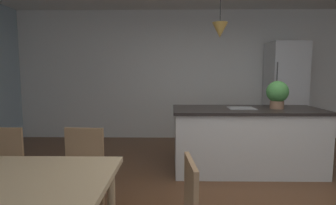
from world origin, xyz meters
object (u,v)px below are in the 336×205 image
chair_far_right (80,172)px  refrigerator (285,93)px  potted_plant_on_island (277,93)px  kitchen_island (246,139)px

chair_far_right → refrigerator: refrigerator is taller
refrigerator → potted_plant_on_island: size_ratio=5.14×
chair_far_right → potted_plant_on_island: bearing=30.1°
chair_far_right → kitchen_island: kitchen_island is taller
chair_far_right → potted_plant_on_island: 2.77m
kitchen_island → potted_plant_on_island: (0.42, 0.00, 0.65)m
kitchen_island → refrigerator: bearing=53.5°
chair_far_right → refrigerator: (3.11, 2.96, 0.53)m
kitchen_island → chair_far_right: bearing=-144.8°
potted_plant_on_island → refrigerator: bearing=64.3°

